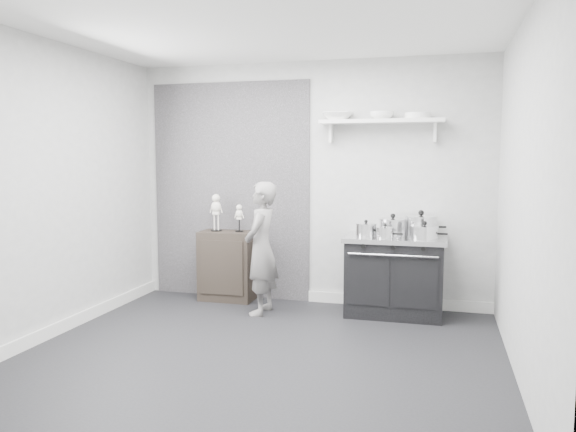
{
  "coord_description": "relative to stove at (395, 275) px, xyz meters",
  "views": [
    {
      "loc": [
        1.41,
        -4.35,
        1.64
      ],
      "look_at": [
        -0.02,
        0.95,
        1.07
      ],
      "focal_mm": 35.0,
      "sensor_mm": 36.0,
      "label": 1
    }
  ],
  "objects": [
    {
      "name": "ground",
      "position": [
        -0.98,
        -1.48,
        -0.42
      ],
      "size": [
        4.0,
        4.0,
        0.0
      ],
      "primitive_type": "plane",
      "color": "black",
      "rests_on": "ground"
    },
    {
      "name": "room_shell",
      "position": [
        -1.07,
        -1.33,
        1.22
      ],
      "size": [
        4.02,
        3.62,
        2.71
      ],
      "color": "#9E9E9C",
      "rests_on": "ground"
    },
    {
      "name": "wall_shelf",
      "position": [
        -0.18,
        0.2,
        1.59
      ],
      "size": [
        1.3,
        0.26,
        0.24
      ],
      "color": "silver",
      "rests_on": "room_shell"
    },
    {
      "name": "stove",
      "position": [
        0.0,
        0.0,
        0.0
      ],
      "size": [
        1.03,
        0.65,
        0.83
      ],
      "color": "black",
      "rests_on": "ground"
    },
    {
      "name": "side_cabinet",
      "position": [
        -1.91,
        0.13,
        -0.02
      ],
      "size": [
        0.61,
        0.36,
        0.8
      ],
      "primitive_type": "cube",
      "color": "black",
      "rests_on": "ground"
    },
    {
      "name": "child",
      "position": [
        -1.35,
        -0.32,
        0.28
      ],
      "size": [
        0.34,
        0.52,
        1.39
      ],
      "primitive_type": "imported",
      "rotation": [
        0.0,
        0.0,
        -1.59
      ],
      "color": "slate",
      "rests_on": "ground"
    },
    {
      "name": "pot_front_left",
      "position": [
        -0.29,
        -0.08,
        0.48
      ],
      "size": [
        0.3,
        0.22,
        0.17
      ],
      "color": "silver",
      "rests_on": "stove"
    },
    {
      "name": "pot_back_left",
      "position": [
        -0.04,
        0.1,
        0.5
      ],
      "size": [
        0.38,
        0.3,
        0.23
      ],
      "color": "silver",
      "rests_on": "stove"
    },
    {
      "name": "pot_back_right",
      "position": [
        0.25,
        0.13,
        0.52
      ],
      "size": [
        0.43,
        0.34,
        0.27
      ],
      "color": "silver",
      "rests_on": "stove"
    },
    {
      "name": "pot_front_right",
      "position": [
        0.29,
        -0.15,
        0.48
      ],
      "size": [
        0.36,
        0.27,
        0.19
      ],
      "color": "silver",
      "rests_on": "stove"
    },
    {
      "name": "pot_front_center",
      "position": [
        -0.09,
        -0.17,
        0.47
      ],
      "size": [
        0.27,
        0.18,
        0.15
      ],
      "color": "silver",
      "rests_on": "stove"
    },
    {
      "name": "skeleton_full",
      "position": [
        -2.04,
        0.13,
        0.63
      ],
      "size": [
        0.14,
        0.09,
        0.49
      ],
      "primitive_type": null,
      "color": "beige",
      "rests_on": "side_cabinet"
    },
    {
      "name": "skeleton_torso",
      "position": [
        -1.76,
        0.13,
        0.56
      ],
      "size": [
        0.1,
        0.06,
        0.36
      ],
      "primitive_type": null,
      "color": "beige",
      "rests_on": "side_cabinet"
    },
    {
      "name": "bowl_large",
      "position": [
        -0.65,
        0.19,
        1.66
      ],
      "size": [
        0.33,
        0.33,
        0.08
      ],
      "primitive_type": "imported",
      "color": "white",
      "rests_on": "wall_shelf"
    },
    {
      "name": "bowl_small",
      "position": [
        -0.18,
        0.19,
        1.66
      ],
      "size": [
        0.25,
        0.25,
        0.08
      ],
      "primitive_type": "imported",
      "color": "white",
      "rests_on": "wall_shelf"
    },
    {
      "name": "plate_stack",
      "position": [
        0.19,
        0.19,
        1.65
      ],
      "size": [
        0.27,
        0.27,
        0.06
      ],
      "primitive_type": "cylinder",
      "color": "white",
      "rests_on": "wall_shelf"
    }
  ]
}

